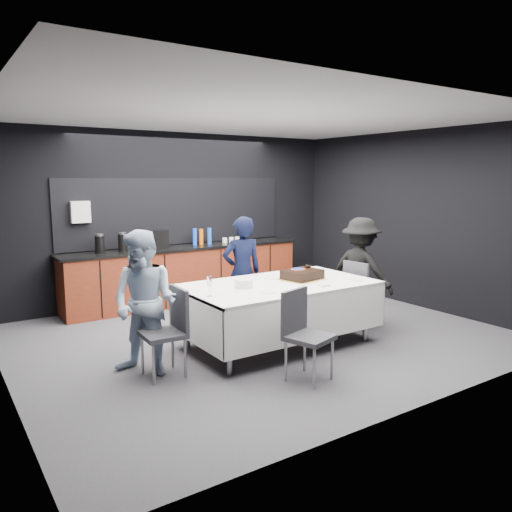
{
  "coord_description": "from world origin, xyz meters",
  "views": [
    {
      "loc": [
        -3.54,
        -5.22,
        2.05
      ],
      "look_at": [
        0.0,
        0.1,
        1.05
      ],
      "focal_mm": 35.0,
      "sensor_mm": 36.0,
      "label": 1
    }
  ],
  "objects_px": {
    "person_center": "(242,272)",
    "person_right": "(361,271)",
    "chair_left": "(170,325)",
    "chair_near": "(303,328)",
    "person_left": "(145,303)",
    "party_table": "(279,294)",
    "cake_assembly": "(302,275)",
    "plate_stack": "(244,283)",
    "champagne_flute": "(209,282)",
    "chair_right": "(360,289)"
  },
  "relations": [
    {
      "from": "person_center",
      "to": "person_right",
      "type": "height_order",
      "value": "person_center"
    },
    {
      "from": "chair_left",
      "to": "chair_near",
      "type": "height_order",
      "value": "same"
    },
    {
      "from": "chair_left",
      "to": "person_right",
      "type": "distance_m",
      "value": 3.06
    },
    {
      "from": "person_left",
      "to": "person_center",
      "type": "bearing_deg",
      "value": 78.39
    },
    {
      "from": "party_table",
      "to": "chair_near",
      "type": "height_order",
      "value": "chair_near"
    },
    {
      "from": "chair_near",
      "to": "cake_assembly",
      "type": "bearing_deg",
      "value": 51.63
    },
    {
      "from": "plate_stack",
      "to": "person_right",
      "type": "height_order",
      "value": "person_right"
    },
    {
      "from": "chair_left",
      "to": "person_right",
      "type": "bearing_deg",
      "value": 5.2
    },
    {
      "from": "chair_left",
      "to": "person_right",
      "type": "height_order",
      "value": "person_right"
    },
    {
      "from": "champagne_flute",
      "to": "chair_near",
      "type": "relative_size",
      "value": 0.24
    },
    {
      "from": "person_left",
      "to": "person_right",
      "type": "relative_size",
      "value": 1.01
    },
    {
      "from": "person_center",
      "to": "chair_near",
      "type": "bearing_deg",
      "value": 88.21
    },
    {
      "from": "chair_right",
      "to": "chair_near",
      "type": "height_order",
      "value": "same"
    },
    {
      "from": "chair_left",
      "to": "person_left",
      "type": "height_order",
      "value": "person_left"
    },
    {
      "from": "chair_right",
      "to": "person_center",
      "type": "relative_size",
      "value": 0.6
    },
    {
      "from": "party_table",
      "to": "person_center",
      "type": "xyz_separation_m",
      "value": [
        0.03,
        0.88,
        0.13
      ]
    },
    {
      "from": "champagne_flute",
      "to": "person_right",
      "type": "distance_m",
      "value": 2.59
    },
    {
      "from": "champagne_flute",
      "to": "person_left",
      "type": "distance_m",
      "value": 0.72
    },
    {
      "from": "cake_assembly",
      "to": "person_center",
      "type": "height_order",
      "value": "person_center"
    },
    {
      "from": "cake_assembly",
      "to": "chair_left",
      "type": "height_order",
      "value": "cake_assembly"
    },
    {
      "from": "party_table",
      "to": "chair_left",
      "type": "bearing_deg",
      "value": -174.41
    },
    {
      "from": "party_table",
      "to": "person_left",
      "type": "relative_size",
      "value": 1.52
    },
    {
      "from": "person_center",
      "to": "person_right",
      "type": "distance_m",
      "value": 1.69
    },
    {
      "from": "plate_stack",
      "to": "cake_assembly",
      "type": "bearing_deg",
      "value": -0.69
    },
    {
      "from": "cake_assembly",
      "to": "chair_right",
      "type": "bearing_deg",
      "value": -2.02
    },
    {
      "from": "plate_stack",
      "to": "chair_left",
      "type": "distance_m",
      "value": 1.08
    },
    {
      "from": "plate_stack",
      "to": "champagne_flute",
      "type": "height_order",
      "value": "champagne_flute"
    },
    {
      "from": "champagne_flute",
      "to": "chair_left",
      "type": "bearing_deg",
      "value": -179.24
    },
    {
      "from": "party_table",
      "to": "person_right",
      "type": "bearing_deg",
      "value": 4.82
    },
    {
      "from": "chair_left",
      "to": "person_center",
      "type": "height_order",
      "value": "person_center"
    },
    {
      "from": "cake_assembly",
      "to": "person_right",
      "type": "bearing_deg",
      "value": 5.6
    },
    {
      "from": "chair_left",
      "to": "cake_assembly",
      "type": "bearing_deg",
      "value": 4.96
    },
    {
      "from": "champagne_flute",
      "to": "chair_left",
      "type": "distance_m",
      "value": 0.62
    },
    {
      "from": "cake_assembly",
      "to": "chair_left",
      "type": "xyz_separation_m",
      "value": [
        -1.89,
        -0.16,
        -0.31
      ]
    },
    {
      "from": "party_table",
      "to": "champagne_flute",
      "type": "relative_size",
      "value": 10.36
    },
    {
      "from": "chair_right",
      "to": "person_left",
      "type": "distance_m",
      "value": 3.11
    },
    {
      "from": "party_table",
      "to": "champagne_flute",
      "type": "distance_m",
      "value": 1.09
    },
    {
      "from": "chair_near",
      "to": "person_right",
      "type": "height_order",
      "value": "person_right"
    },
    {
      "from": "champagne_flute",
      "to": "person_right",
      "type": "xyz_separation_m",
      "value": [
        2.57,
        0.27,
        -0.19
      ]
    },
    {
      "from": "cake_assembly",
      "to": "chair_near",
      "type": "height_order",
      "value": "cake_assembly"
    },
    {
      "from": "champagne_flute",
      "to": "person_center",
      "type": "distance_m",
      "value": 1.48
    },
    {
      "from": "party_table",
      "to": "person_center",
      "type": "relative_size",
      "value": 1.51
    },
    {
      "from": "cake_assembly",
      "to": "plate_stack",
      "type": "distance_m",
      "value": 0.87
    },
    {
      "from": "chair_near",
      "to": "person_right",
      "type": "bearing_deg",
      "value": 29.88
    },
    {
      "from": "plate_stack",
      "to": "chair_near",
      "type": "height_order",
      "value": "chair_near"
    },
    {
      "from": "plate_stack",
      "to": "person_center",
      "type": "relative_size",
      "value": 0.14
    },
    {
      "from": "cake_assembly",
      "to": "chair_left",
      "type": "distance_m",
      "value": 1.92
    },
    {
      "from": "chair_left",
      "to": "chair_near",
      "type": "distance_m",
      "value": 1.38
    },
    {
      "from": "party_table",
      "to": "person_right",
      "type": "height_order",
      "value": "person_right"
    },
    {
      "from": "plate_stack",
      "to": "person_right",
      "type": "distance_m",
      "value": 2.03
    }
  ]
}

